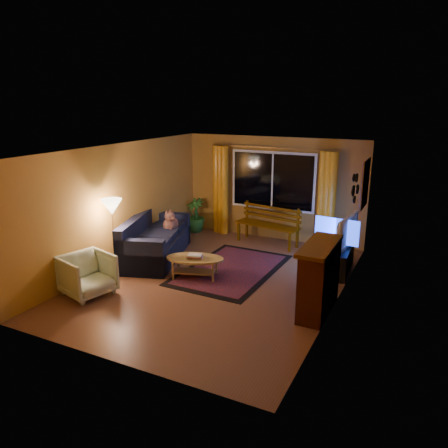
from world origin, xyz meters
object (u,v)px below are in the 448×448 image
at_px(coffee_table, 195,267).
at_px(tv_console, 340,259).
at_px(bench, 267,235).
at_px(floor_lamp, 114,238).
at_px(armchair, 87,273).
at_px(sofa, 156,237).

distance_m(coffee_table, tv_console, 2.90).
xyz_separation_m(bench, tv_console, (1.92, -0.98, 0.02)).
bearing_deg(floor_lamp, armchair, -80.07).
bearing_deg(tv_console, coffee_table, -150.84).
bearing_deg(coffee_table, sofa, 155.87).
xyz_separation_m(sofa, floor_lamp, (-0.17, -1.14, 0.30)).
height_order(sofa, tv_console, sofa).
height_order(armchair, coffee_table, armchair).
xyz_separation_m(armchair, floor_lamp, (-0.17, 0.95, 0.36)).
height_order(bench, armchair, armchair).
bearing_deg(sofa, tv_console, -3.33).
bearing_deg(sofa, bench, 28.98).
bearing_deg(tv_console, bench, 149.77).
relative_size(sofa, coffee_table, 2.05).
bearing_deg(coffee_table, floor_lamp, -159.27).
height_order(bench, sofa, sofa).
relative_size(armchair, tv_console, 0.66).
distance_m(bench, armchair, 4.44).
xyz_separation_m(floor_lamp, coffee_table, (1.48, 0.56, -0.56)).
distance_m(armchair, floor_lamp, 1.03).
relative_size(sofa, armchair, 2.83).
distance_m(sofa, armchair, 2.09).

